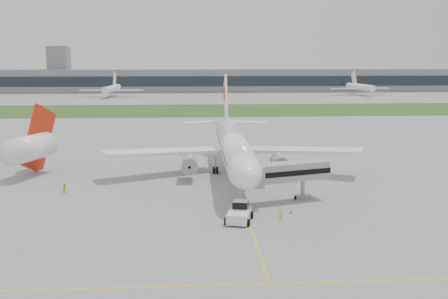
{
  "coord_description": "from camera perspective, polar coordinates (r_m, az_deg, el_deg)",
  "views": [
    {
      "loc": [
        -7.03,
        -84.56,
        21.59
      ],
      "look_at": [
        -1.89,
        2.0,
        5.43
      ],
      "focal_mm": 40.0,
      "sensor_mm": 36.0,
      "label": 1
    }
  ],
  "objects": [
    {
      "name": "ground_crew_far",
      "position": [
        84.42,
        -17.72,
        -4.24
      ],
      "size": [
        0.92,
        0.94,
        1.53
      ],
      "primitive_type": "imported",
      "rotation": [
        0.0,
        0.0,
        0.9
      ],
      "color": "#A0C420",
      "rests_on": "ground"
    },
    {
      "name": "neighbor_aircraft",
      "position": [
        97.66,
        -21.26,
        0.28
      ],
      "size": [
        8.12,
        16.73,
        13.58
      ],
      "rotation": [
        0.0,
        0.0,
        -0.39
      ],
      "color": "red",
      "rests_on": "ground"
    },
    {
      "name": "safety_cone_left",
      "position": [
        66.95,
        2.4,
        -8.03
      ],
      "size": [
        0.38,
        0.38,
        0.52
      ],
      "primitive_type": "cone",
      "color": "#FA410D",
      "rests_on": "ground"
    },
    {
      "name": "jet_bridge",
      "position": [
        74.96,
        6.91,
        -2.64
      ],
      "size": [
        12.99,
        7.23,
        6.18
      ],
      "rotation": [
        0.0,
        0.0,
        0.29
      ],
      "color": "#949396",
      "rests_on": "ground"
    },
    {
      "name": "apron_markings",
      "position": [
        82.73,
        1.6,
        -4.58
      ],
      "size": [
        70.0,
        70.0,
        0.04
      ],
      "primitive_type": null,
      "color": "yellow",
      "rests_on": "ground"
    },
    {
      "name": "control_tower",
      "position": [
        327.96,
        -18.16,
        6.26
      ],
      "size": [
        12.0,
        12.0,
        56.0
      ],
      "primitive_type": null,
      "color": "gray",
      "rests_on": "ground"
    },
    {
      "name": "airliner",
      "position": [
        91.11,
        1.08,
        0.48
      ],
      "size": [
        48.13,
        53.95,
        17.88
      ],
      "color": "white",
      "rests_on": "ground"
    },
    {
      "name": "grass_strip",
      "position": [
        205.81,
        -1.43,
        4.53
      ],
      "size": [
        600.0,
        50.0,
        0.02
      ],
      "primitive_type": "cube",
      "color": "#2A4A1B",
      "rests_on": "ground"
    },
    {
      "name": "ground_crew_near",
      "position": [
        67.65,
        6.46,
        -7.39
      ],
      "size": [
        0.72,
        0.64,
        1.65
      ],
      "primitive_type": "imported",
      "rotation": [
        0.0,
        0.0,
        3.65
      ],
      "color": "yellow",
      "rests_on": "ground"
    },
    {
      "name": "safety_cone_right",
      "position": [
        70.81,
        7.68,
        -7.03
      ],
      "size": [
        0.45,
        0.45,
        0.61
      ],
      "primitive_type": "cone",
      "color": "#FA410D",
      "rests_on": "ground"
    },
    {
      "name": "terminal_building",
      "position": [
        314.85,
        -2.14,
        7.89
      ],
      "size": [
        320.0,
        22.3,
        14.0
      ],
      "color": "gray",
      "rests_on": "ground"
    },
    {
      "name": "pushback_tug",
      "position": [
        67.03,
        1.78,
        -7.21
      ],
      "size": [
        4.23,
        5.39,
        2.49
      ],
      "rotation": [
        0.0,
        0.0,
        -0.24
      ],
      "color": "white",
      "rests_on": "ground"
    },
    {
      "name": "distant_aircraft_right",
      "position": [
        297.11,
        15.25,
        6.02
      ],
      "size": [
        38.23,
        34.71,
        13.23
      ],
      "primitive_type": null,
      "rotation": [
        0.0,
        0.0,
        0.13
      ],
      "color": "white",
      "rests_on": "ground"
    },
    {
      "name": "distant_aircraft_left",
      "position": [
        278.59,
        -12.69,
        5.86
      ],
      "size": [
        36.4,
        32.69,
        13.09
      ],
      "primitive_type": null,
      "rotation": [
        0.0,
        0.0,
        -0.07
      ],
      "color": "white",
      "rests_on": "ground"
    },
    {
      "name": "ground",
      "position": [
        87.55,
        1.32,
        -3.72
      ],
      "size": [
        600.0,
        600.0,
        0.0
      ],
      "primitive_type": "plane",
      "color": "#949396",
      "rests_on": "ground"
    }
  ]
}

